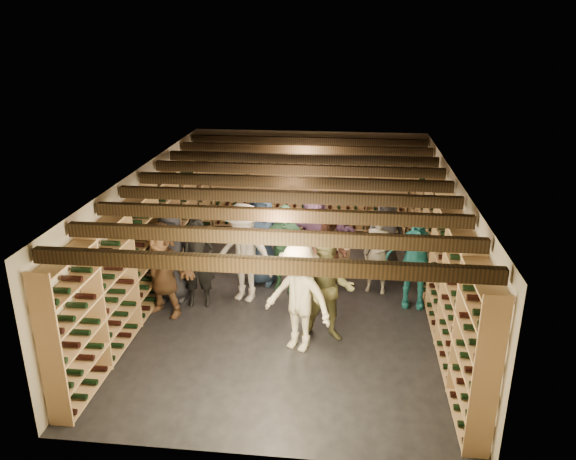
% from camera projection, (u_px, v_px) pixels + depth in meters
% --- Properties ---
extents(ground, '(8.00, 8.00, 0.00)m').
position_uv_depth(ground, '(292.00, 300.00, 10.40)').
color(ground, black).
rests_on(ground, ground).
extents(walls, '(5.52, 8.02, 2.40)m').
position_uv_depth(walls, '(292.00, 240.00, 9.98)').
color(walls, tan).
rests_on(walls, ground).
extents(ceiling, '(5.50, 8.00, 0.01)m').
position_uv_depth(ceiling, '(292.00, 174.00, 9.56)').
color(ceiling, beige).
rests_on(ceiling, walls).
extents(ceiling_joists, '(5.40, 7.12, 0.18)m').
position_uv_depth(ceiling_joists, '(292.00, 182.00, 9.61)').
color(ceiling_joists, black).
rests_on(ceiling_joists, ground).
extents(wine_rack_left, '(0.32, 7.50, 2.15)m').
position_uv_depth(wine_rack_left, '(153.00, 240.00, 10.29)').
color(wine_rack_left, tan).
rests_on(wine_rack_left, ground).
extents(wine_rack_right, '(0.32, 7.50, 2.15)m').
position_uv_depth(wine_rack_right, '(439.00, 252.00, 9.76)').
color(wine_rack_right, tan).
rests_on(wine_rack_right, ground).
extents(wine_rack_back, '(4.70, 0.30, 2.15)m').
position_uv_depth(wine_rack_back, '(308.00, 187.00, 13.59)').
color(wine_rack_back, tan).
rests_on(wine_rack_back, ground).
extents(crate_stack_left, '(0.51, 0.34, 0.68)m').
position_uv_depth(crate_stack_left, '(312.00, 256.00, 11.46)').
color(crate_stack_left, tan).
rests_on(crate_stack_left, ground).
extents(crate_stack_right, '(0.59, 0.49, 0.51)m').
position_uv_depth(crate_stack_right, '(336.00, 259.00, 11.54)').
color(crate_stack_right, tan).
rests_on(crate_stack_right, ground).
extents(crate_loose, '(0.57, 0.45, 0.17)m').
position_uv_depth(crate_loose, '(348.00, 240.00, 12.97)').
color(crate_loose, tan).
rests_on(crate_loose, ground).
extents(person_0, '(0.83, 0.54, 1.71)m').
position_uv_depth(person_0, '(172.00, 256.00, 10.16)').
color(person_0, black).
rests_on(person_0, ground).
extents(person_1, '(0.65, 0.47, 1.66)m').
position_uv_depth(person_1, '(198.00, 262.00, 9.94)').
color(person_1, black).
rests_on(person_1, ground).
extents(person_2, '(0.88, 0.71, 1.75)m').
position_uv_depth(person_2, '(328.00, 290.00, 8.84)').
color(person_2, brown).
rests_on(person_2, ground).
extents(person_3, '(1.30, 1.06, 1.75)m').
position_uv_depth(person_3, '(298.00, 298.00, 8.57)').
color(person_3, beige).
rests_on(person_3, ground).
extents(person_4, '(1.07, 0.51, 1.77)m').
position_uv_depth(person_4, '(415.00, 260.00, 9.92)').
color(person_4, teal).
rests_on(person_4, ground).
extents(person_5, '(1.64, 1.02, 1.69)m').
position_uv_depth(person_5, '(162.00, 269.00, 9.65)').
color(person_5, brown).
rests_on(person_5, ground).
extents(person_6, '(0.97, 0.70, 1.84)m').
position_uv_depth(person_6, '(262.00, 238.00, 10.80)').
color(person_6, '#1D2C44').
rests_on(person_6, ground).
extents(person_7, '(0.63, 0.49, 1.55)m').
position_uv_depth(person_7, '(378.00, 254.00, 10.46)').
color(person_7, gray).
rests_on(person_7, ground).
extents(person_8, '(0.94, 0.85, 1.57)m').
position_uv_depth(person_8, '(329.00, 255.00, 10.40)').
color(person_8, '#43261B').
rests_on(person_8, ground).
extents(person_9, '(1.35, 1.04, 1.85)m').
position_uv_depth(person_9, '(244.00, 253.00, 10.11)').
color(person_9, '#A9A09A').
rests_on(person_9, ground).
extents(person_10, '(1.00, 0.42, 1.71)m').
position_uv_depth(person_10, '(284.00, 248.00, 10.51)').
color(person_10, '#29543A').
rests_on(person_10, ground).
extents(person_11, '(1.69, 0.89, 1.74)m').
position_uv_depth(person_11, '(315.00, 233.00, 11.21)').
color(person_11, '#774F7B').
rests_on(person_11, ground).
extents(person_12, '(0.81, 0.54, 1.64)m').
position_uv_depth(person_12, '(385.00, 237.00, 11.14)').
color(person_12, '#36363B').
rests_on(person_12, ground).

